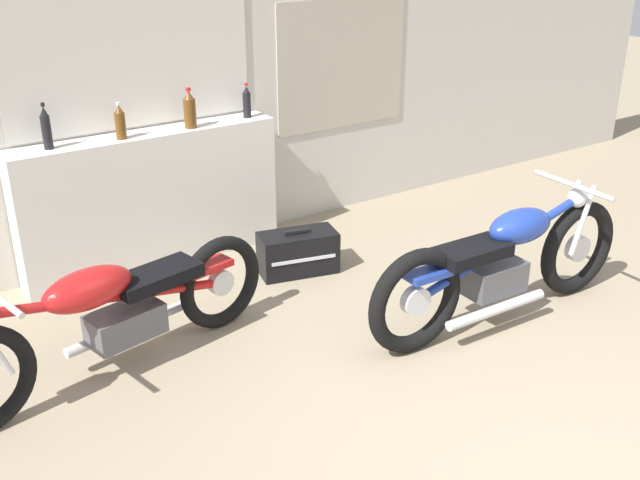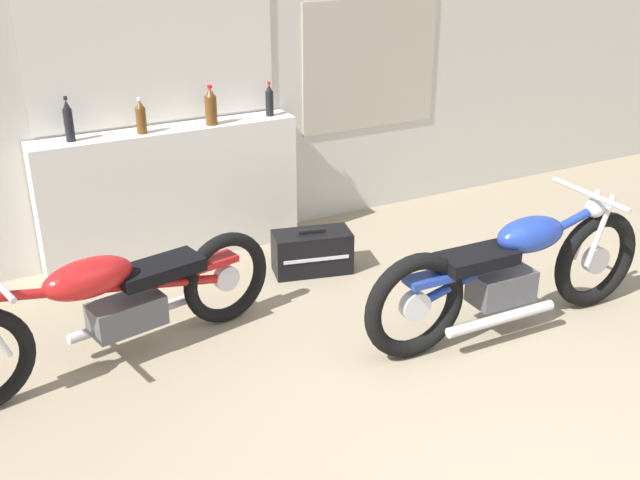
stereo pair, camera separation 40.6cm
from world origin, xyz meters
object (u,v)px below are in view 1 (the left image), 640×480
at_px(bottle_right_center, 247,102).
at_px(motorcycle_red, 112,313).
at_px(bottle_leftmost, 46,129).
at_px(motorcycle_blue, 504,263).
at_px(hard_case_black, 298,253).
at_px(bottle_left_center, 120,123).
at_px(bottle_center, 190,110).

xyz_separation_m(bottle_right_center, motorcycle_red, (-1.58, -1.25, -0.73)).
xyz_separation_m(bottle_leftmost, motorcycle_blue, (2.18, -2.05, -0.74)).
distance_m(motorcycle_red, hard_case_black, 1.66).
relative_size(bottle_left_center, bottle_right_center, 0.97).
distance_m(bottle_left_center, motorcycle_red, 1.54).
bearing_deg(bottle_center, bottle_left_center, 179.18).
height_order(bottle_leftmost, hard_case_black, bottle_leftmost).
relative_size(bottle_leftmost, hard_case_black, 0.50).
height_order(bottle_leftmost, bottle_right_center, bottle_leftmost).
bearing_deg(bottle_leftmost, bottle_center, -2.64).
xyz_separation_m(bottle_left_center, motorcycle_blue, (1.70, -2.01, -0.71)).
relative_size(bottle_left_center, bottle_center, 0.87).
bearing_deg(motorcycle_red, motorcycle_blue, -19.12).
bearing_deg(bottle_center, hard_case_black, -55.80).
height_order(bottle_left_center, motorcycle_red, bottle_left_center).
distance_m(bottle_leftmost, bottle_right_center, 1.48).
xyz_separation_m(bottle_left_center, hard_case_black, (0.98, -0.70, -0.96)).
xyz_separation_m(bottle_leftmost, bottle_left_center, (0.48, -0.04, -0.02)).
xyz_separation_m(bottle_leftmost, bottle_center, (1.00, -0.05, -0.01)).
height_order(bottle_right_center, motorcycle_blue, bottle_right_center).
distance_m(bottle_leftmost, bottle_left_center, 0.49).
bearing_deg(motorcycle_blue, bottle_left_center, 130.12).
distance_m(bottle_right_center, motorcycle_red, 2.14).
distance_m(bottle_left_center, motorcycle_blue, 2.73).
bearing_deg(bottle_leftmost, bottle_left_center, -4.57).
relative_size(bottle_right_center, motorcycle_red, 0.12).
xyz_separation_m(bottle_left_center, bottle_right_center, (1.00, 0.03, 0.00)).
height_order(motorcycle_blue, hard_case_black, motorcycle_blue).
bearing_deg(bottle_left_center, motorcycle_red, -115.22).
bearing_deg(motorcycle_red, bottle_center, 48.10).
bearing_deg(motorcycle_red, bottle_leftmost, 85.75).
height_order(bottle_left_center, motorcycle_blue, bottle_left_center).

